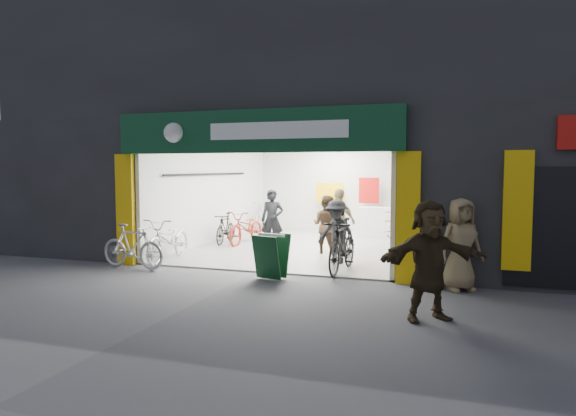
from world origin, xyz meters
The scene contains 17 objects.
ground centered at (0.00, 0.00, 0.00)m, with size 60.00×60.00×0.00m, color #56565B.
building centered at (0.91, 4.99, 4.31)m, with size 17.00×10.27×8.00m.
bike_left_front centered at (-2.50, 0.60, 0.54)m, with size 0.72×2.06×1.08m, color silver.
bike_left_midfront centered at (-2.44, 3.66, 0.47)m, with size 0.44×1.55×0.93m, color black.
bike_left_midback centered at (-1.80, 3.77, 0.51)m, with size 0.67×1.93×1.02m, color maroon.
bike_left_back centered at (-2.50, 6.97, 0.57)m, with size 0.54×1.90×1.14m, color silver.
bike_right_front centered at (1.80, 0.60, 0.59)m, with size 0.56×1.97×1.19m, color black.
bike_right_mid centered at (2.50, 4.18, 0.43)m, with size 0.58×1.65×0.87m, color maroon.
bike_right_back centered at (2.50, 3.97, 0.60)m, with size 0.56×1.99×1.20m, color silver.
parked_bike centered at (-2.80, -0.45, 0.51)m, with size 0.48×1.70×1.02m, color #B8B9BE.
customer_a centered at (-0.68, 2.96, 0.85)m, with size 0.62×0.40×1.69m, color black.
customer_b centered at (0.89, 2.79, 0.78)m, with size 0.76×0.59×1.57m, color #3C2A1B.
customer_c centered at (1.49, 1.42, 0.77)m, with size 0.99×0.57×1.54m, color black.
customer_d centered at (1.19, 3.00, 0.87)m, with size 1.02×0.42×1.74m, color #958056.
pedestrian_near centered at (4.23, -0.30, 0.86)m, with size 0.84×0.55×1.73m, color olive.
pedestrian_far centered at (3.78, -2.41, 0.91)m, with size 1.68×0.54×1.81m, color #382B19.
sandwich_board centered at (0.57, -0.50, 0.50)m, with size 0.71×0.72×0.91m.
Camera 1 is at (4.17, -10.24, 2.27)m, focal length 32.00 mm.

